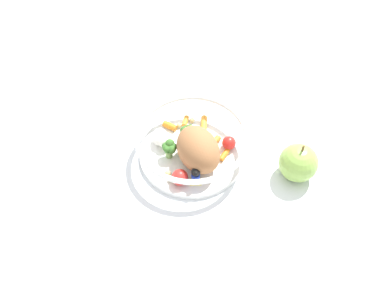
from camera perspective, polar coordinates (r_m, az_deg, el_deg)
name	(u,v)px	position (r m, az deg, el deg)	size (l,w,h in m)	color
ground_plane	(190,151)	(0.81, -0.31, -0.99)	(2.40, 2.40, 0.00)	white
food_container	(193,147)	(0.77, 0.10, -0.35)	(0.20, 0.20, 0.08)	white
loose_apple	(298,163)	(0.77, 13.86, -2.41)	(0.07, 0.07, 0.08)	#8CB74C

